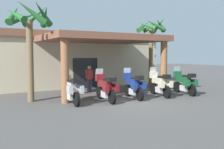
{
  "coord_description": "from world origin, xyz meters",
  "views": [
    {
      "loc": [
        -6.72,
        -10.77,
        2.35
      ],
      "look_at": [
        0.22,
        2.45,
        1.2
      ],
      "focal_mm": 41.62,
      "sensor_mm": 36.0,
      "label": 1
    }
  ],
  "objects_px": {
    "motel_building": "(72,59)",
    "palm_tree_roadside": "(30,26)",
    "motorcycle_silver": "(71,89)",
    "motorcycle_green": "(185,83)",
    "palm_tree_near_portico": "(151,33)",
    "motorcycle_blue": "(134,86)",
    "motorcycle_cream": "(160,84)",
    "motorcycle_maroon": "(106,88)",
    "pedestrian": "(89,77)"
  },
  "relations": [
    {
      "from": "motel_building",
      "to": "palm_tree_roadside",
      "type": "distance_m",
      "value": 7.59
    },
    {
      "from": "motorcycle_blue",
      "to": "palm_tree_near_portico",
      "type": "xyz_separation_m",
      "value": [
        3.8,
        3.68,
        3.2
      ]
    },
    {
      "from": "motorcycle_cream",
      "to": "palm_tree_near_portico",
      "type": "distance_m",
      "value": 5.35
    },
    {
      "from": "motorcycle_maroon",
      "to": "motorcycle_cream",
      "type": "bearing_deg",
      "value": -85.89
    },
    {
      "from": "motorcycle_silver",
      "to": "palm_tree_roadside",
      "type": "xyz_separation_m",
      "value": [
        -1.57,
        1.53,
        3.05
      ]
    },
    {
      "from": "motorcycle_blue",
      "to": "motorcycle_cream",
      "type": "relative_size",
      "value": 1.0
    },
    {
      "from": "motorcycle_green",
      "to": "pedestrian",
      "type": "height_order",
      "value": "pedestrian"
    },
    {
      "from": "motorcycle_green",
      "to": "palm_tree_near_portico",
      "type": "bearing_deg",
      "value": 4.62
    },
    {
      "from": "motorcycle_maroon",
      "to": "motorcycle_blue",
      "type": "height_order",
      "value": "same"
    },
    {
      "from": "motorcycle_silver",
      "to": "palm_tree_roadside",
      "type": "height_order",
      "value": "palm_tree_roadside"
    },
    {
      "from": "motorcycle_silver",
      "to": "palm_tree_roadside",
      "type": "distance_m",
      "value": 3.75
    },
    {
      "from": "motorcycle_cream",
      "to": "palm_tree_roadside",
      "type": "bearing_deg",
      "value": 85.08
    },
    {
      "from": "motorcycle_silver",
      "to": "motorcycle_blue",
      "type": "distance_m",
      "value": 3.45
    },
    {
      "from": "motorcycle_green",
      "to": "pedestrian",
      "type": "bearing_deg",
      "value": 63.06
    },
    {
      "from": "motorcycle_maroon",
      "to": "palm_tree_near_portico",
      "type": "relative_size",
      "value": 0.44
    },
    {
      "from": "motel_building",
      "to": "motorcycle_green",
      "type": "distance_m",
      "value": 9.02
    },
    {
      "from": "motorcycle_maroon",
      "to": "palm_tree_roadside",
      "type": "bearing_deg",
      "value": 64.61
    },
    {
      "from": "motel_building",
      "to": "palm_tree_near_portico",
      "type": "xyz_separation_m",
      "value": [
        4.58,
        -4.0,
        1.87
      ]
    },
    {
      "from": "motorcycle_cream",
      "to": "palm_tree_roadside",
      "type": "height_order",
      "value": "palm_tree_roadside"
    },
    {
      "from": "motorcycle_green",
      "to": "palm_tree_roadside",
      "type": "xyz_separation_m",
      "value": [
        -8.47,
        1.8,
        3.05
      ]
    },
    {
      "from": "motorcycle_maroon",
      "to": "palm_tree_roadside",
      "type": "height_order",
      "value": "palm_tree_roadside"
    },
    {
      "from": "palm_tree_roadside",
      "to": "pedestrian",
      "type": "bearing_deg",
      "value": 23.32
    },
    {
      "from": "motorcycle_cream",
      "to": "pedestrian",
      "type": "relative_size",
      "value": 1.33
    },
    {
      "from": "motorcycle_silver",
      "to": "motorcycle_blue",
      "type": "relative_size",
      "value": 1.0
    },
    {
      "from": "motorcycle_cream",
      "to": "pedestrian",
      "type": "distance_m",
      "value": 4.44
    },
    {
      "from": "motorcycle_blue",
      "to": "motel_building",
      "type": "bearing_deg",
      "value": 13.05
    },
    {
      "from": "motorcycle_green",
      "to": "palm_tree_near_portico",
      "type": "relative_size",
      "value": 0.44
    },
    {
      "from": "motorcycle_cream",
      "to": "palm_tree_near_portico",
      "type": "relative_size",
      "value": 0.44
    },
    {
      "from": "motel_building",
      "to": "pedestrian",
      "type": "relative_size",
      "value": 7.91
    },
    {
      "from": "motel_building",
      "to": "motorcycle_green",
      "type": "bearing_deg",
      "value": -63.57
    },
    {
      "from": "motel_building",
      "to": "motorcycle_silver",
      "type": "xyz_separation_m",
      "value": [
        -2.67,
        -7.59,
        -1.33
      ]
    },
    {
      "from": "motorcycle_blue",
      "to": "pedestrian",
      "type": "bearing_deg",
      "value": 26.88
    },
    {
      "from": "pedestrian",
      "to": "palm_tree_roadside",
      "type": "bearing_deg",
      "value": -79.5
    },
    {
      "from": "motorcycle_maroon",
      "to": "pedestrian",
      "type": "xyz_separation_m",
      "value": [
        0.55,
        3.43,
        0.26
      ]
    },
    {
      "from": "motorcycle_silver",
      "to": "palm_tree_roadside",
      "type": "relative_size",
      "value": 0.45
    },
    {
      "from": "motorcycle_silver",
      "to": "palm_tree_roadside",
      "type": "bearing_deg",
      "value": 46.12
    },
    {
      "from": "motorcycle_blue",
      "to": "palm_tree_near_portico",
      "type": "relative_size",
      "value": 0.44
    },
    {
      "from": "motorcycle_cream",
      "to": "motorcycle_green",
      "type": "bearing_deg",
      "value": -84.32
    },
    {
      "from": "motorcycle_silver",
      "to": "motorcycle_maroon",
      "type": "height_order",
      "value": "same"
    },
    {
      "from": "motorcycle_green",
      "to": "palm_tree_near_portico",
      "type": "xyz_separation_m",
      "value": [
        0.35,
        3.85,
        3.2
      ]
    },
    {
      "from": "motorcycle_green",
      "to": "pedestrian",
      "type": "xyz_separation_m",
      "value": [
        -4.62,
        3.45,
        0.26
      ]
    },
    {
      "from": "motorcycle_silver",
      "to": "motorcycle_green",
      "type": "xyz_separation_m",
      "value": [
        6.9,
        -0.26,
        0.0
      ]
    },
    {
      "from": "motorcycle_blue",
      "to": "motorcycle_green",
      "type": "xyz_separation_m",
      "value": [
        3.45,
        -0.17,
        0.0
      ]
    },
    {
      "from": "motel_building",
      "to": "motorcycle_silver",
      "type": "distance_m",
      "value": 8.16
    },
    {
      "from": "palm_tree_roadside",
      "to": "motorcycle_green",
      "type": "bearing_deg",
      "value": -11.97
    },
    {
      "from": "motorcycle_blue",
      "to": "palm_tree_roadside",
      "type": "relative_size",
      "value": 0.45
    },
    {
      "from": "motorcycle_blue",
      "to": "pedestrian",
      "type": "distance_m",
      "value": 3.5
    },
    {
      "from": "pedestrian",
      "to": "palm_tree_roadside",
      "type": "xyz_separation_m",
      "value": [
        -3.85,
        -1.66,
        2.79
      ]
    },
    {
      "from": "motorcycle_silver",
      "to": "motorcycle_blue",
      "type": "height_order",
      "value": "same"
    },
    {
      "from": "motel_building",
      "to": "motorcycle_cream",
      "type": "height_order",
      "value": "motel_building"
    }
  ]
}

